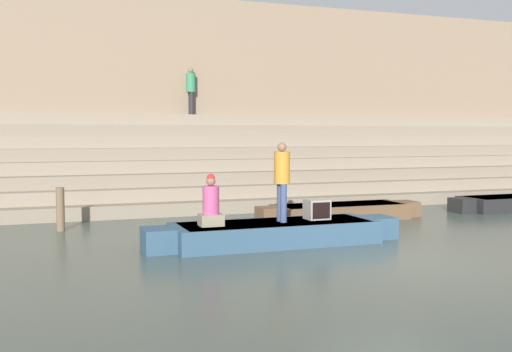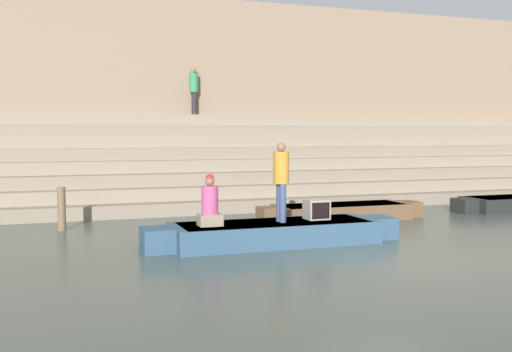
# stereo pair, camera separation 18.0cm
# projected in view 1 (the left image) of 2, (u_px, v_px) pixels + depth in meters

# --- Properties ---
(ground_plane) EXTENTS (120.00, 120.00, 0.00)m
(ground_plane) POSITION_uv_depth(u_px,v_px,m) (388.00, 260.00, 11.15)
(ground_plane) COLOR #47544C
(ghat_steps) EXTENTS (36.00, 4.67, 3.03)m
(ghat_steps) POSITION_uv_depth(u_px,v_px,m) (228.00, 171.00, 20.50)
(ghat_steps) COLOR gray
(ghat_steps) RESTS_ON ground
(back_wall) EXTENTS (34.20, 1.28, 7.24)m
(back_wall) POSITION_uv_depth(u_px,v_px,m) (210.00, 101.00, 22.44)
(back_wall) COLOR #937A60
(back_wall) RESTS_ON ground
(rowboat_main) EXTENTS (5.60, 1.55, 0.48)m
(rowboat_main) POSITION_uv_depth(u_px,v_px,m) (275.00, 232.00, 12.70)
(rowboat_main) COLOR #33516B
(rowboat_main) RESTS_ON ground
(person_standing) EXTENTS (0.34, 0.34, 1.69)m
(person_standing) POSITION_uv_depth(u_px,v_px,m) (282.00, 176.00, 12.64)
(person_standing) COLOR #3D4C75
(person_standing) RESTS_ON rowboat_main
(person_rowing) EXTENTS (0.47, 0.37, 1.06)m
(person_rowing) POSITION_uv_depth(u_px,v_px,m) (211.00, 205.00, 12.12)
(person_rowing) COLOR gray
(person_rowing) RESTS_ON rowboat_main
(tv_set) EXTENTS (0.49, 0.44, 0.43)m
(tv_set) POSITION_uv_depth(u_px,v_px,m) (317.00, 209.00, 13.09)
(tv_set) COLOR #9E998E
(tv_set) RESTS_ON rowboat_main
(moored_boat_shore) EXTENTS (4.76, 1.29, 0.42)m
(moored_boat_shore) POSITION_uv_depth(u_px,v_px,m) (340.00, 211.00, 16.40)
(moored_boat_shore) COLOR brown
(moored_boat_shore) RESTS_ON ground
(mooring_post) EXTENTS (0.20, 0.20, 1.06)m
(mooring_post) POSITION_uv_depth(u_px,v_px,m) (60.00, 209.00, 14.43)
(mooring_post) COLOR brown
(mooring_post) RESTS_ON ground
(person_on_steps) EXTENTS (0.33, 0.33, 1.66)m
(person_on_steps) POSITION_uv_depth(u_px,v_px,m) (191.00, 88.00, 21.25)
(person_on_steps) COLOR #28282D
(person_on_steps) RESTS_ON ghat_steps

